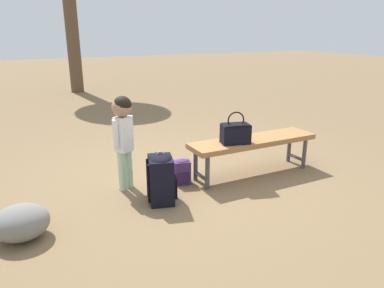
# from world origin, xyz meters

# --- Properties ---
(ground_plane) EXTENTS (40.00, 40.00, 0.00)m
(ground_plane) POSITION_xyz_m (0.00, 0.00, 0.00)
(ground_plane) COLOR brown
(ground_plane) RESTS_ON ground
(park_bench) EXTENTS (1.61, 0.42, 0.45)m
(park_bench) POSITION_xyz_m (-0.79, 0.17, 0.39)
(park_bench) COLOR #9E6B3D
(park_bench) RESTS_ON ground
(handbag) EXTENTS (0.35, 0.25, 0.37)m
(handbag) POSITION_xyz_m (-0.49, 0.24, 0.58)
(handbag) COLOR black
(handbag) RESTS_ON park_bench
(child_standing) EXTENTS (0.25, 0.21, 1.04)m
(child_standing) POSITION_xyz_m (0.71, -0.08, 0.69)
(child_standing) COLOR #B2D8B2
(child_standing) RESTS_ON ground
(backpack_large) EXTENTS (0.34, 0.37, 0.54)m
(backpack_large) POSITION_xyz_m (0.47, 0.38, 0.27)
(backpack_large) COLOR black
(backpack_large) RESTS_ON ground
(backpack_small) EXTENTS (0.21, 0.19, 0.31)m
(backpack_small) POSITION_xyz_m (0.10, 0.07, 0.15)
(backpack_small) COLOR #4C2D66
(backpack_small) RESTS_ON ground
(trail_rock) EXTENTS (0.46, 0.42, 0.30)m
(trail_rock) POSITION_xyz_m (1.78, 0.51, 0.15)
(trail_rock) COLOR slate
(trail_rock) RESTS_ON ground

